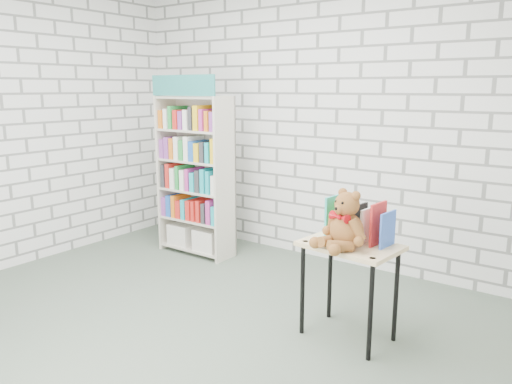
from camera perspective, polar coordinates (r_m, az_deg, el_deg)
The scene contains 6 objects.
ground at distance 3.90m, azimuth -8.69°, elevation -14.92°, with size 4.50×4.50×0.00m, color #4D5B4D.
room_shell at distance 3.49m, azimuth -9.62°, elevation 12.31°, with size 4.52×4.02×2.81m.
bookshelf at distance 5.27m, azimuth -6.90°, elevation 2.00°, with size 0.83×0.32×1.87m.
display_table at distance 3.54m, azimuth 10.68°, elevation -7.32°, with size 0.69×0.52×0.69m.
table_books at distance 3.56m, azimuth 11.71°, elevation -3.36°, with size 0.47×0.25×0.27m.
teddy_bear at distance 3.37m, azimuth 10.05°, elevation -3.70°, with size 0.36×0.35×0.40m.
Camera 1 is at (2.47, -2.45, 1.74)m, focal length 35.00 mm.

